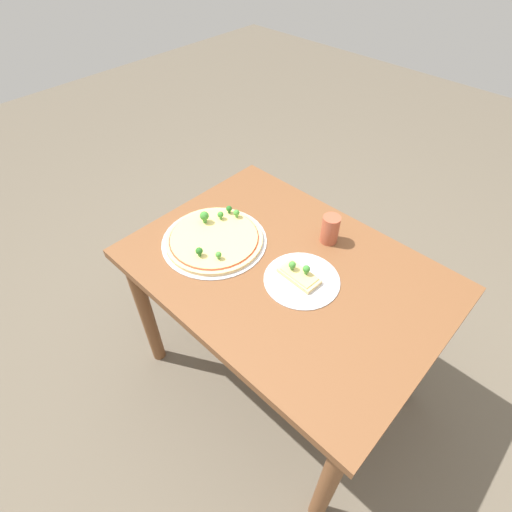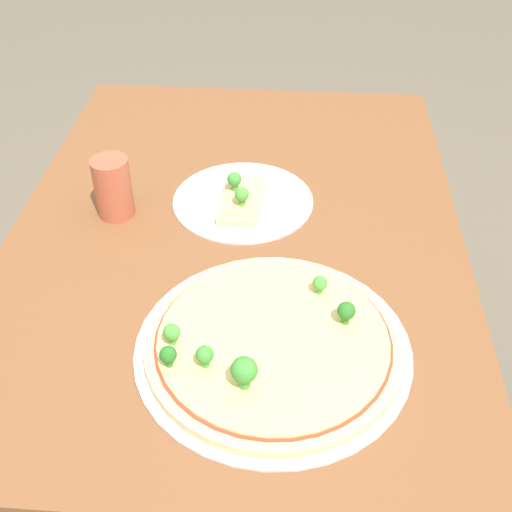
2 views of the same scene
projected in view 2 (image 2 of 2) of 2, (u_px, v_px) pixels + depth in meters
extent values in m
plane|color=brown|center=(242.00, 458.00, 1.63)|extent=(8.00, 8.00, 0.00)
cube|color=brown|center=(237.00, 234.00, 1.16)|extent=(1.11, 0.80, 0.04)
cylinder|color=brown|center=(136.00, 224.00, 1.80)|extent=(0.06, 0.06, 0.71)
cylinder|color=brown|center=(380.00, 235.00, 1.76)|extent=(0.06, 0.06, 0.71)
cylinder|color=silver|center=(273.00, 348.00, 0.92)|extent=(0.40, 0.40, 0.00)
cylinder|color=#E5C17F|center=(273.00, 343.00, 0.92)|extent=(0.37, 0.37, 0.01)
cylinder|color=#B73823|center=(273.00, 340.00, 0.91)|extent=(0.34, 0.34, 0.00)
cylinder|color=#EACC75|center=(273.00, 338.00, 0.91)|extent=(0.33, 0.33, 0.00)
sphere|color=#479338|center=(172.00, 332.00, 0.89)|extent=(0.02, 0.02, 0.02)
cylinder|color=#51973E|center=(172.00, 340.00, 0.90)|extent=(0.01, 0.01, 0.01)
sphere|color=#286B23|center=(346.00, 311.00, 0.92)|extent=(0.03, 0.03, 0.03)
cylinder|color=#37742D|center=(345.00, 319.00, 0.93)|extent=(0.01, 0.01, 0.01)
sphere|color=#3D8933|center=(244.00, 370.00, 0.82)|extent=(0.04, 0.04, 0.04)
cylinder|color=#488E3A|center=(244.00, 382.00, 0.84)|extent=(0.02, 0.02, 0.02)
sphere|color=#286B23|center=(168.00, 355.00, 0.86)|extent=(0.02, 0.02, 0.02)
cylinder|color=#37742D|center=(169.00, 362.00, 0.87)|extent=(0.01, 0.01, 0.01)
sphere|color=#479338|center=(320.00, 283.00, 0.97)|extent=(0.02, 0.02, 0.02)
cylinder|color=#51973E|center=(319.00, 290.00, 0.98)|extent=(0.01, 0.01, 0.01)
sphere|color=#3D8933|center=(205.00, 355.00, 0.86)|extent=(0.02, 0.02, 0.02)
cylinder|color=#488E3A|center=(205.00, 363.00, 0.87)|extent=(0.01, 0.01, 0.01)
cylinder|color=silver|center=(243.00, 200.00, 1.21)|extent=(0.26, 0.26, 0.00)
cube|color=#E5C17F|center=(242.00, 200.00, 1.19)|extent=(0.15, 0.08, 0.02)
cube|color=#EACC75|center=(242.00, 196.00, 1.19)|extent=(0.13, 0.07, 0.00)
sphere|color=#3D8933|center=(234.00, 179.00, 1.18)|extent=(0.03, 0.03, 0.03)
cylinder|color=#488E3A|center=(235.00, 187.00, 1.19)|extent=(0.01, 0.01, 0.01)
sphere|color=#479338|center=(242.00, 194.00, 1.14)|extent=(0.03, 0.03, 0.03)
cylinder|color=#51973E|center=(242.00, 202.00, 1.16)|extent=(0.01, 0.01, 0.01)
cylinder|color=#AD5138|center=(113.00, 187.00, 1.14)|extent=(0.07, 0.07, 0.11)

